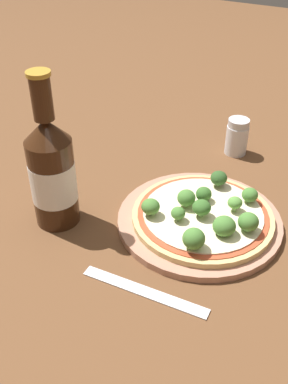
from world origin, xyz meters
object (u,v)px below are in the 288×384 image
at_px(pepper_shaker, 237,137).
at_px(fork, 144,291).
at_px(pizza, 203,216).
at_px(beer_bottle, 52,171).

distance_m(pepper_shaker, fork, 0.42).
height_order(pizza, pepper_shaker, pepper_shaker).
relative_size(pepper_shaker, fork, 0.40).
height_order(beer_bottle, fork, beer_bottle).
bearing_deg(pepper_shaker, pizza, -173.08).
height_order(pizza, fork, pizza).
bearing_deg(beer_bottle, fork, -109.62).
relative_size(pizza, pepper_shaker, 3.05).
bearing_deg(beer_bottle, pepper_shaker, -28.06).
bearing_deg(fork, beer_bottle, -22.50).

